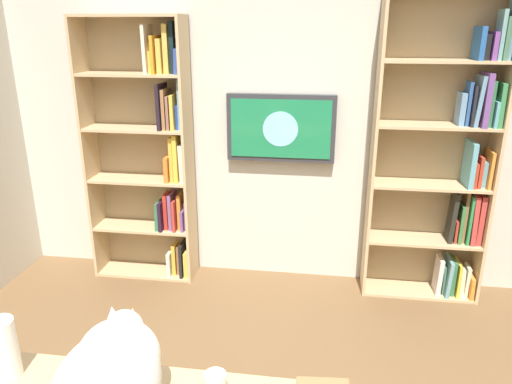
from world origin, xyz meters
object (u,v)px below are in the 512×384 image
(bookshelf_left, at_px, (447,160))
(paper_towel_roll, at_px, (3,349))
(wall_mounted_tv, at_px, (281,128))
(bookshelf_right, at_px, (152,155))
(cat, at_px, (111,377))

(bookshelf_left, bearing_deg, paper_towel_roll, 47.22)
(wall_mounted_tv, xyz_separation_m, paper_towel_roll, (0.82, 2.30, -0.40))
(bookshelf_left, distance_m, bookshelf_right, 2.25)
(bookshelf_left, xyz_separation_m, cat, (1.54, 2.37, -0.15))
(wall_mounted_tv, distance_m, paper_towel_roll, 2.47)
(bookshelf_right, xyz_separation_m, paper_towel_roll, (-0.20, 2.21, -0.17))
(bookshelf_right, distance_m, cat, 2.47)
(wall_mounted_tv, bearing_deg, paper_towel_roll, 70.30)
(wall_mounted_tv, distance_m, cat, 2.49)
(bookshelf_right, bearing_deg, paper_towel_roll, 95.27)
(bookshelf_left, relative_size, cat, 3.84)
(bookshelf_left, relative_size, bookshelf_right, 1.07)
(cat, relative_size, paper_towel_roll, 2.43)
(bookshelf_right, relative_size, cat, 3.59)
(bookshelf_left, distance_m, cat, 2.83)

